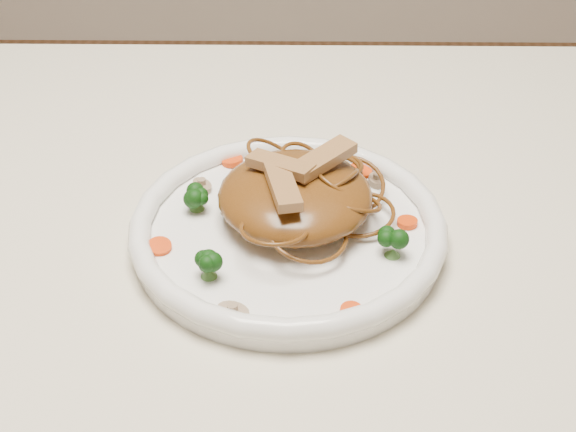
{
  "coord_description": "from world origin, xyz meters",
  "views": [
    {
      "loc": [
        0.09,
        -0.6,
        1.23
      ],
      "look_at": [
        0.08,
        -0.01,
        0.78
      ],
      "focal_mm": 52.29,
      "sensor_mm": 36.0,
      "label": 1
    }
  ],
  "objects": [
    {
      "name": "table",
      "position": [
        0.0,
        0.0,
        0.65
      ],
      "size": [
        1.2,
        0.8,
        0.75
      ],
      "color": "beige",
      "rests_on": "ground"
    },
    {
      "name": "plate",
      "position": [
        0.08,
        -0.01,
        0.76
      ],
      "size": [
        0.35,
        0.35,
        0.02
      ],
      "primitive_type": "cylinder",
      "rotation": [
        0.0,
        0.0,
        0.31
      ],
      "color": "white",
      "rests_on": "table"
    },
    {
      "name": "noodle_mound",
      "position": [
        0.09,
        0.01,
        0.79
      ],
      "size": [
        0.17,
        0.17,
        0.04
      ],
      "primitive_type": "ellipsoid",
      "rotation": [
        0.0,
        0.0,
        0.23
      ],
      "color": "brown",
      "rests_on": "plate"
    },
    {
      "name": "chicken_a",
      "position": [
        0.11,
        0.03,
        0.82
      ],
      "size": [
        0.06,
        0.06,
        0.01
      ],
      "primitive_type": "cube",
      "rotation": [
        0.0,
        0.0,
        0.78
      ],
      "color": "#AC7C51",
      "rests_on": "noodle_mound"
    },
    {
      "name": "chicken_b",
      "position": [
        0.07,
        0.02,
        0.82
      ],
      "size": [
        0.06,
        0.05,
        0.01
      ],
      "primitive_type": "cube",
      "rotation": [
        0.0,
        0.0,
        2.58
      ],
      "color": "#AC7C51",
      "rests_on": "noodle_mound"
    },
    {
      "name": "chicken_c",
      "position": [
        0.07,
        -0.02,
        0.82
      ],
      "size": [
        0.03,
        0.07,
        0.01
      ],
      "primitive_type": "cube",
      "rotation": [
        0.0,
        0.0,
        4.94
      ],
      "color": "#AC7C51",
      "rests_on": "noodle_mound"
    },
    {
      "name": "broccoli_0",
      "position": [
        0.14,
        0.04,
        0.78
      ],
      "size": [
        0.03,
        0.03,
        0.03
      ],
      "primitive_type": null,
      "rotation": [
        0.0,
        0.0,
        -0.1
      ],
      "color": "#0D3D0C",
      "rests_on": "plate"
    },
    {
      "name": "broccoli_1",
      "position": [
        -0.01,
        0.02,
        0.78
      ],
      "size": [
        0.03,
        0.03,
        0.03
      ],
      "primitive_type": null,
      "rotation": [
        0.0,
        0.0,
        -0.33
      ],
      "color": "#0D3D0C",
      "rests_on": "plate"
    },
    {
      "name": "broccoli_2",
      "position": [
        0.01,
        -0.07,
        0.78
      ],
      "size": [
        0.03,
        0.03,
        0.03
      ],
      "primitive_type": null,
      "rotation": [
        0.0,
        0.0,
        0.08
      ],
      "color": "#0D3D0C",
      "rests_on": "plate"
    },
    {
      "name": "broccoli_3",
      "position": [
        0.17,
        -0.04,
        0.78
      ],
      "size": [
        0.03,
        0.03,
        0.03
      ],
      "primitive_type": null,
      "rotation": [
        0.0,
        0.0,
        -0.08
      ],
      "color": "#0D3D0C",
      "rests_on": "plate"
    },
    {
      "name": "carrot_0",
      "position": [
        0.15,
        0.08,
        0.77
      ],
      "size": [
        0.03,
        0.03,
        0.0
      ],
      "primitive_type": "cylinder",
      "rotation": [
        0.0,
        0.0,
        0.21
      ],
      "color": "#EB3708",
      "rests_on": "plate"
    },
    {
      "name": "carrot_1",
      "position": [
        -0.03,
        -0.04,
        0.77
      ],
      "size": [
        0.02,
        0.02,
        0.0
      ],
      "primitive_type": "cylinder",
      "rotation": [
        0.0,
        0.0,
        -0.19
      ],
      "color": "#EB3708",
      "rests_on": "plate"
    },
    {
      "name": "carrot_2",
      "position": [
        0.19,
        0.0,
        0.77
      ],
      "size": [
        0.02,
        0.02,
        0.0
      ],
      "primitive_type": "cylinder",
      "rotation": [
        0.0,
        0.0,
        0.05
      ],
      "color": "#EB3708",
      "rests_on": "plate"
    },
    {
      "name": "carrot_3",
      "position": [
        0.02,
        0.1,
        0.77
      ],
      "size": [
        0.02,
        0.02,
        0.0
      ],
      "primitive_type": "cylinder",
      "rotation": [
        0.0,
        0.0,
        -0.11
      ],
      "color": "#EB3708",
      "rests_on": "plate"
    },
    {
      "name": "carrot_4",
      "position": [
        0.13,
        -0.12,
        0.77
      ],
      "size": [
        0.02,
        0.02,
        0.0
      ],
      "primitive_type": "cylinder",
      "rotation": [
        0.0,
        0.0,
        -0.05
      ],
      "color": "#EB3708",
      "rests_on": "plate"
    },
    {
      "name": "mushroom_0",
      "position": [
        0.04,
        -0.12,
        0.77
      ],
      "size": [
        0.03,
        0.03,
        0.01
      ],
      "primitive_type": "cylinder",
      "rotation": [
        0.0,
        0.0,
        -0.08
      ],
      "color": "tan",
      "rests_on": "plate"
    },
    {
      "name": "mushroom_1",
      "position": [
        0.16,
        0.07,
        0.77
      ],
      "size": [
        0.02,
        0.02,
        0.01
      ],
      "primitive_type": "cylinder",
      "rotation": [
        0.0,
        0.0,
        1.65
      ],
      "color": "tan",
      "rests_on": "plate"
    },
    {
      "name": "mushroom_2",
      "position": [
        -0.0,
        0.05,
        0.77
      ],
      "size": [
        0.03,
        0.03,
        0.01
      ],
      "primitive_type": "cylinder",
      "rotation": [
        0.0,
        0.0,
        -1.08
      ],
      "color": "tan",
      "rests_on": "plate"
    },
    {
      "name": "mushroom_3",
      "position": [
        0.13,
        0.09,
        0.77
      ],
      "size": [
        0.03,
        0.03,
        0.01
      ],
      "primitive_type": "cylinder",
      "rotation": [
        0.0,
        0.0,
        1.96
      ],
      "color": "tan",
      "rests_on": "plate"
    }
  ]
}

